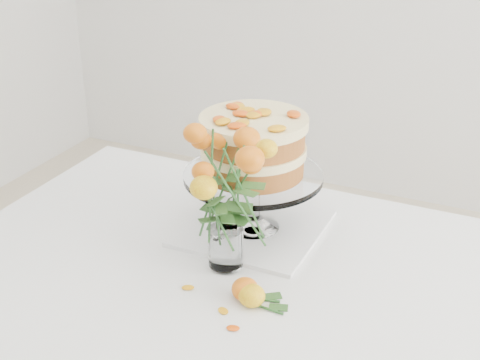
# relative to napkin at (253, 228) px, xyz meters

# --- Properties ---
(table) EXTENTS (1.43, 0.93, 0.76)m
(table) POSITION_rel_napkin_xyz_m (0.10, -0.18, -0.09)
(table) COLOR tan
(table) RESTS_ON ground
(napkin) EXTENTS (0.31, 0.31, 0.01)m
(napkin) POSITION_rel_napkin_xyz_m (0.00, 0.00, 0.00)
(napkin) COLOR white
(napkin) RESTS_ON table
(cake_stand) EXTENTS (0.32, 0.32, 0.29)m
(cake_stand) POSITION_rel_napkin_xyz_m (-0.00, 0.00, 0.20)
(cake_stand) COLOR white
(cake_stand) RESTS_ON napkin
(rose_vase) EXTENTS (0.30, 0.30, 0.37)m
(rose_vase) POSITION_rel_napkin_xyz_m (0.01, -0.17, 0.21)
(rose_vase) COLOR white
(rose_vase) RESTS_ON table
(loose_rose_near) EXTENTS (0.10, 0.05, 0.05)m
(loose_rose_near) POSITION_rel_napkin_xyz_m (0.12, -0.27, 0.02)
(loose_rose_near) COLOR yellow
(loose_rose_near) RESTS_ON table
(loose_rose_far) EXTENTS (0.10, 0.05, 0.05)m
(loose_rose_far) POSITION_rel_napkin_xyz_m (0.10, -0.26, 0.02)
(loose_rose_far) COLOR orange
(loose_rose_far) RESTS_ON table
(stray_petal_a) EXTENTS (0.03, 0.02, 0.00)m
(stray_petal_a) POSITION_rel_napkin_xyz_m (-0.02, -0.28, -0.00)
(stray_petal_a) COLOR orange
(stray_petal_a) RESTS_ON table
(stray_petal_b) EXTENTS (0.03, 0.02, 0.00)m
(stray_petal_b) POSITION_rel_napkin_xyz_m (0.08, -0.32, -0.00)
(stray_petal_b) COLOR orange
(stray_petal_b) RESTS_ON table
(stray_petal_c) EXTENTS (0.03, 0.02, 0.00)m
(stray_petal_c) POSITION_rel_napkin_xyz_m (0.12, -0.36, -0.00)
(stray_petal_c) COLOR orange
(stray_petal_c) RESTS_ON table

